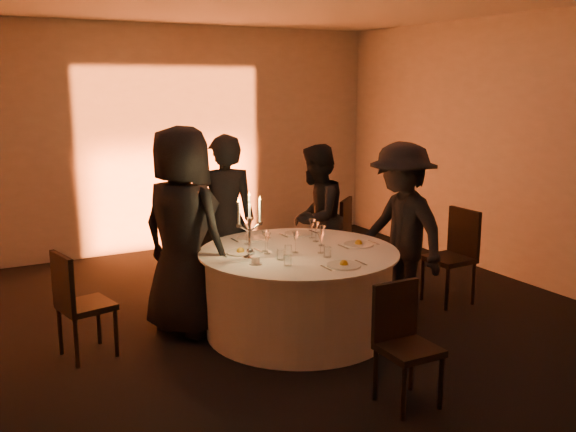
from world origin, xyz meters
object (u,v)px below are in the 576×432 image
guest_back_left (225,221)px  guest_right (401,230)px  guest_left (183,232)px  coffee_cup (256,261)px  chair_left (77,299)px  chair_front (403,337)px  chair_back_left (214,242)px  chair_right (455,250)px  chair_back_right (336,233)px  candelabra (250,236)px  guest_back_right (316,218)px  banquet_table (298,291)px

guest_back_left → guest_right: 1.76m
guest_left → coffee_cup: (0.38, -0.71, -0.14)m
chair_left → chair_front: bearing=-146.2°
chair_back_left → chair_right: 2.51m
guest_right → coffee_cup: size_ratio=15.45×
chair_back_right → chair_back_left: bearing=-42.5°
chair_right → guest_back_left: size_ratio=0.55×
chair_left → candelabra: candelabra is taller
chair_front → guest_back_right: guest_back_right is taller
chair_left → chair_back_right: size_ratio=0.96×
guest_back_left → candelabra: bearing=93.4°
banquet_table → candelabra: size_ratio=3.08×
candelabra → banquet_table: bearing=4.7°
guest_right → chair_right: bearing=88.4°
chair_right → guest_left: guest_left is taller
chair_front → guest_back_left: size_ratio=0.49×
chair_back_left → chair_right: (2.14, -1.30, -0.05)m
guest_left → chair_left: bearing=69.2°
chair_right → chair_front: (-1.82, -1.45, -0.06)m
chair_left → chair_right: bearing=-108.0°
chair_back_right → guest_back_left: bearing=-33.6°
banquet_table → guest_left: (-0.91, 0.50, 0.56)m
banquet_table → chair_front: size_ratio=2.08×
guest_right → coffee_cup: 1.64m
chair_right → coffee_cup: (-2.36, -0.17, 0.25)m
coffee_cup → chair_right: bearing=4.1°
chair_back_left → candelabra: 1.37m
chair_back_right → guest_left: (-2.11, -0.74, 0.41)m
banquet_table → chair_front: bearing=-89.5°
banquet_table → chair_right: (1.84, -0.04, 0.16)m
banquet_table → chair_left: chair_left is taller
chair_back_right → chair_front: 2.97m
chair_left → chair_right: (3.72, -0.40, 0.04)m
chair_back_left → banquet_table: bearing=115.8°
chair_back_right → guest_left: 2.27m
banquet_table → chair_left: bearing=169.1°
chair_right → guest_right: guest_right is taller
chair_front → coffee_cup: 1.42m
banquet_table → chair_right: bearing=-1.3°
chair_right → guest_back_right: 1.50m
chair_right → guest_back_left: bearing=-118.2°
chair_back_left → guest_back_right: guest_back_right is taller
guest_back_right → chair_left: bearing=-24.8°
guest_back_left → coffee_cup: bearing=93.8°
chair_right → coffee_cup: chair_right is taller
chair_left → guest_back_right: guest_back_right is taller
chair_front → guest_back_left: guest_back_left is taller
guest_back_left → guest_right: (1.38, -1.09, -0.03)m
chair_back_left → guest_right: 1.95m
banquet_table → chair_right: chair_right is taller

